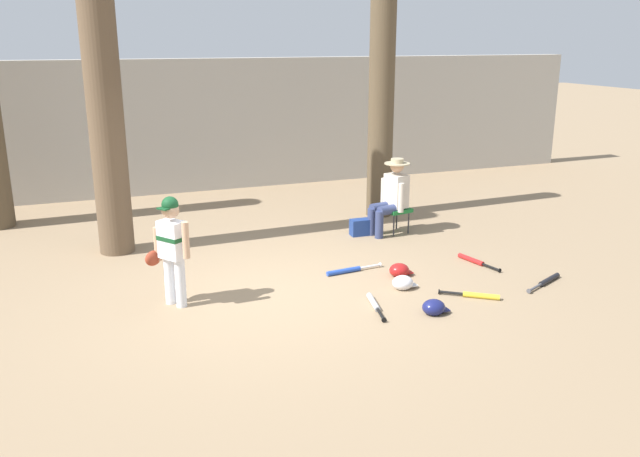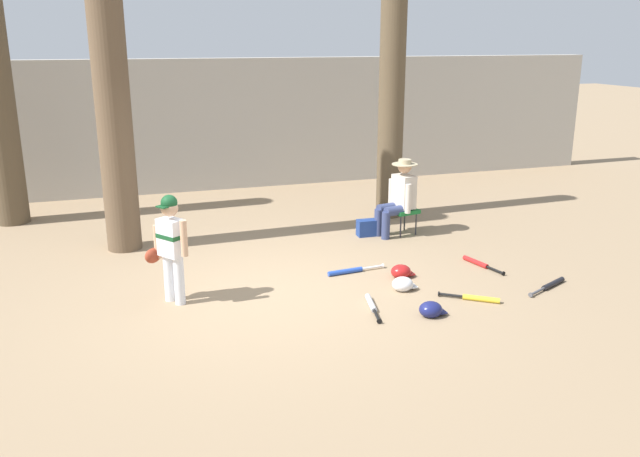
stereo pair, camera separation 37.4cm
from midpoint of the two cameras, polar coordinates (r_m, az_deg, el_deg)
The scene contains 16 objects.
ground_plane at distance 8.04m, azimuth -5.43°, elevation -5.80°, with size 60.00×60.00×0.00m, color #937A5B.
concrete_back_wall at distance 13.52m, azimuth -12.58°, elevation 8.68°, with size 18.00×0.36×2.62m, color #ADA89E.
tree_near_player at distance 9.66m, azimuth -19.56°, elevation 12.68°, with size 0.81×0.81×5.97m.
tree_behind_spectator at distance 11.26m, azimuth 4.38°, elevation 10.64°, with size 0.62×0.62×4.42m.
young_ballplayer at distance 7.71m, azimuth -14.19°, elevation -1.35°, with size 0.51×0.51×1.31m.
folding_stool at distance 10.47m, azimuth 5.58°, elevation 1.56°, with size 0.47×0.47×0.41m.
seated_spectator at distance 10.34m, azimuth 5.19°, elevation 2.96°, with size 0.68×0.54×1.20m.
handbag_beside_stool at distance 10.35m, azimuth 2.57°, elevation 0.11°, with size 0.34×0.18×0.26m, color navy.
bat_red_barrel at distance 9.31m, azimuth 12.14°, elevation -2.77°, with size 0.22×0.76×0.07m.
bat_aluminum_silver at distance 7.68m, azimuth 3.36°, elevation -6.59°, with size 0.21×0.73×0.07m.
bat_yellow_trainer at distance 8.09m, azimuth 12.16°, elevation -5.71°, with size 0.62×0.48×0.07m.
bat_blue_youth at distance 8.73m, azimuth 1.22°, elevation -3.67°, with size 0.82×0.15×0.07m.
bat_black_composite at distance 8.79m, azimuth 18.00°, elevation -4.37°, with size 0.74×0.39×0.07m.
batting_helmet_navy at distance 7.54m, azimuth 8.47°, elevation -6.82°, with size 0.32×0.24×0.18m.
batting_helmet_white at distance 8.22m, azimuth 5.93°, elevation -4.73°, with size 0.32×0.24×0.18m.
batting_helmet_red at distance 8.65m, azimuth 5.69°, elevation -3.64°, with size 0.31×0.24×0.18m.
Camera 1 is at (-2.10, -7.14, 3.02)m, focal length 36.78 mm.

